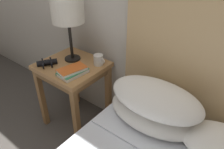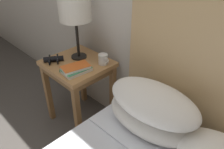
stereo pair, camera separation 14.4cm
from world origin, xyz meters
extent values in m
cube|color=#AD7A47|center=(-0.56, 0.81, 0.61)|extent=(0.50, 0.47, 0.04)
cube|color=brown|center=(-0.56, 0.81, 0.56)|extent=(0.47, 0.44, 0.05)
cube|color=olive|center=(-0.78, 0.61, 0.29)|extent=(0.04, 0.04, 0.59)
cube|color=olive|center=(-0.35, 0.61, 0.29)|extent=(0.04, 0.04, 0.59)
cube|color=olive|center=(-0.78, 1.00, 0.29)|extent=(0.04, 0.04, 0.59)
cube|color=olive|center=(-0.35, 1.00, 0.29)|extent=(0.04, 0.04, 0.59)
cube|color=tan|center=(0.44, 1.04, 0.64)|extent=(1.24, 0.06, 1.29)
ellipsoid|color=white|center=(0.19, 0.80, 0.53)|extent=(0.60, 0.36, 0.15)
ellipsoid|color=white|center=(0.20, 0.80, 0.65)|extent=(0.60, 0.36, 0.15)
cylinder|color=black|center=(-0.62, 0.87, 0.63)|extent=(0.13, 0.13, 0.01)
cylinder|color=black|center=(-0.62, 0.87, 0.79)|extent=(0.02, 0.02, 0.31)
cylinder|color=silver|center=(-0.62, 0.87, 1.04)|extent=(0.25, 0.25, 0.19)
cube|color=silver|center=(-0.44, 0.71, 0.64)|extent=(0.15, 0.22, 0.03)
cube|color=#337F56|center=(-0.44, 0.71, 0.65)|extent=(0.16, 0.22, 0.00)
cube|color=#337F56|center=(-0.51, 0.71, 0.64)|extent=(0.03, 0.21, 0.03)
cube|color=silver|center=(-0.44, 0.70, 0.66)|extent=(0.16, 0.22, 0.02)
cube|color=orange|center=(-0.44, 0.70, 0.68)|extent=(0.16, 0.23, 0.00)
cube|color=orange|center=(-0.50, 0.72, 0.66)|extent=(0.05, 0.20, 0.02)
cylinder|color=black|center=(-0.72, 0.65, 0.65)|extent=(0.09, 0.10, 0.04)
cylinder|color=black|center=(-0.68, 0.62, 0.65)|extent=(0.05, 0.04, 0.05)
cylinder|color=black|center=(-0.76, 0.67, 0.65)|extent=(0.04, 0.03, 0.04)
cylinder|color=black|center=(-0.69, 0.70, 0.65)|extent=(0.09, 0.10, 0.04)
cylinder|color=black|center=(-0.65, 0.68, 0.65)|extent=(0.05, 0.04, 0.05)
cylinder|color=black|center=(-0.73, 0.73, 0.65)|extent=(0.04, 0.03, 0.04)
cube|color=black|center=(-0.71, 0.68, 0.65)|extent=(0.07, 0.06, 0.01)
cylinder|color=black|center=(-0.71, 0.68, 0.66)|extent=(0.02, 0.02, 0.02)
cylinder|color=silver|center=(-0.39, 0.93, 0.67)|extent=(0.08, 0.08, 0.08)
torus|color=silver|center=(-0.35, 0.93, 0.67)|extent=(0.05, 0.01, 0.05)
camera|label=1|loc=(0.64, -0.20, 1.49)|focal=35.00mm
camera|label=2|loc=(0.75, -0.11, 1.49)|focal=35.00mm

